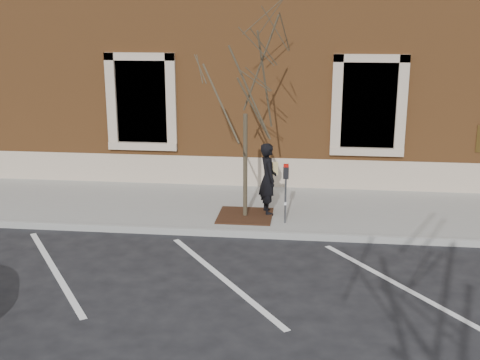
# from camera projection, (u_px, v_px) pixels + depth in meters

# --- Properties ---
(ground) EXTENTS (120.00, 120.00, 0.00)m
(ground) POSITION_uv_depth(u_px,v_px,m) (237.00, 236.00, 13.06)
(ground) COLOR #28282B
(ground) RESTS_ON ground
(sidewalk_near) EXTENTS (40.00, 3.50, 0.15)m
(sidewalk_near) POSITION_uv_depth(u_px,v_px,m) (245.00, 208.00, 14.72)
(sidewalk_near) COLOR #9A9991
(sidewalk_near) RESTS_ON ground
(curb_near) EXTENTS (40.00, 0.12, 0.15)m
(curb_near) POSITION_uv_depth(u_px,v_px,m) (237.00, 233.00, 12.99)
(curb_near) COLOR #9E9E99
(curb_near) RESTS_ON ground
(parking_stripes) EXTENTS (28.00, 4.40, 0.01)m
(parking_stripes) POSITION_uv_depth(u_px,v_px,m) (222.00, 278.00, 10.95)
(parking_stripes) COLOR silver
(parking_stripes) RESTS_ON ground
(building_civic) EXTENTS (40.00, 8.62, 8.00)m
(building_civic) POSITION_uv_depth(u_px,v_px,m) (266.00, 37.00, 19.44)
(building_civic) COLOR brown
(building_civic) RESTS_ON ground
(man) EXTENTS (0.57, 0.70, 1.68)m
(man) POSITION_uv_depth(u_px,v_px,m) (268.00, 179.00, 13.88)
(man) COLOR black
(man) RESTS_ON sidewalk_near
(parking_meter) EXTENTS (0.12, 0.09, 1.35)m
(parking_meter) POSITION_uv_depth(u_px,v_px,m) (286.00, 182.00, 13.20)
(parking_meter) COLOR #595B60
(parking_meter) RESTS_ON sidewalk_near
(tree_grate) EXTENTS (1.24, 1.24, 0.03)m
(tree_grate) POSITION_uv_depth(u_px,v_px,m) (245.00, 216.00, 13.88)
(tree_grate) COLOR #391E12
(tree_grate) RESTS_ON sidewalk_near
(sapling) EXTENTS (2.60, 2.60, 4.33)m
(sapling) POSITION_uv_depth(u_px,v_px,m) (245.00, 84.00, 13.09)
(sapling) COLOR #433A28
(sapling) RESTS_ON sidewalk_near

